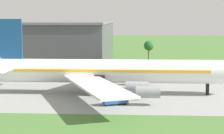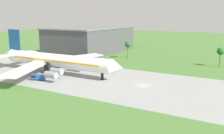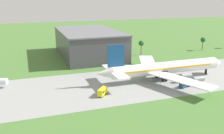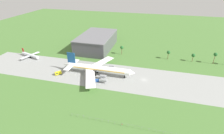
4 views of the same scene
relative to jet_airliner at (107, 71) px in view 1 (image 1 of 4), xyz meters
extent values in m
cylinder|color=white|center=(1.31, 0.00, 0.07)|extent=(55.33, 5.77, 5.77)
cube|color=#EFA314|center=(1.31, 0.00, 0.50)|extent=(47.03, 5.89, 0.58)
cube|color=navy|center=(-24.62, 0.00, 7.87)|extent=(7.51, 0.50, 9.82)
cube|color=white|center=(-24.91, 0.00, 0.94)|extent=(5.20, 23.10, 0.30)
cube|color=white|center=(-0.98, -14.99, -0.94)|extent=(18.19, 30.61, 0.44)
cube|color=white|center=(-0.98, 14.99, -0.94)|extent=(18.19, 30.61, 0.44)
cylinder|color=gray|center=(7.43, -6.93, -2.64)|extent=(5.20, 2.60, 2.60)
cylinder|color=gray|center=(9.77, -12.70, -2.64)|extent=(5.20, 2.60, 2.60)
cylinder|color=gray|center=(7.43, 6.93, -2.64)|extent=(5.20, 2.60, 2.60)
cylinder|color=gray|center=(9.77, 12.70, -2.64)|extent=(5.20, 2.60, 2.60)
cube|color=black|center=(24.55, 0.00, -3.04)|extent=(0.70, 0.90, 5.06)
cube|color=black|center=(-1.45, -3.18, -3.04)|extent=(2.40, 1.20, 5.06)
cube|color=black|center=(-1.45, 3.18, -3.04)|extent=(2.40, 1.20, 5.06)
cube|color=black|center=(2.78, -12.62, -5.37)|extent=(4.92, 3.46, 0.40)
cube|color=#234C99|center=(2.78, -12.62, -4.29)|extent=(5.74, 3.96, 1.77)
cube|color=black|center=(1.42, -13.20, -4.02)|extent=(2.54, 2.62, 0.90)
cube|color=#47474C|center=(-21.67, 60.51, 2.51)|extent=(36.00, 60.00, 16.16)
cube|color=slate|center=(-21.67, 60.51, 10.99)|extent=(36.72, 61.20, 0.80)
cylinder|color=brown|center=(11.73, 49.40, -1.72)|extent=(0.56, 0.56, 7.70)
sphere|color=#235B28|center=(11.73, 49.40, 2.73)|extent=(3.60, 3.60, 3.60)
camera|label=1|loc=(7.27, -98.11, 13.51)|focal=65.00mm
camera|label=2|loc=(74.69, -80.83, 19.59)|focal=40.00mm
camera|label=3|loc=(-61.13, -99.21, 32.75)|focal=40.00mm
camera|label=4|loc=(47.20, -128.80, 73.00)|focal=28.00mm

